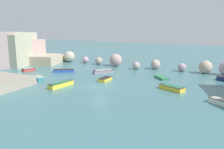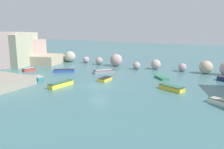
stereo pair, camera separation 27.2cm
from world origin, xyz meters
name	(u,v)px [view 1 (the left image)]	position (x,y,z in m)	size (l,w,h in m)	color
cove_water	(99,86)	(0.00, 0.00, 0.00)	(160.00, 160.00, 0.00)	#42737A
cliff_headland_left	(10,51)	(-30.06, 9.51, 2.82)	(26.38, 19.01, 7.50)	#B1B193
rock_breakwater	(154,63)	(3.32, 16.99, 1.20)	(41.98, 4.06, 2.72)	#B5AD99
moored_boat_0	(104,71)	(-4.14, 8.91, 0.32)	(3.73, 3.70, 0.61)	gray
moored_boat_1	(162,78)	(7.05, 9.28, 0.18)	(2.98, 3.04, 0.37)	#307E52
moored_boat_3	(38,78)	(-11.44, -0.84, 0.27)	(2.76, 2.12, 0.56)	teal
moored_boat_4	(64,71)	(-11.50, 6.06, 0.28)	(4.02, 3.08, 0.56)	blue
moored_boat_5	(220,101)	(16.74, -0.41, 0.32)	(2.71, 2.14, 0.62)	white
moored_boat_6	(28,69)	(-18.54, 3.81, 0.29)	(1.72, 2.61, 0.55)	#C13E32
moored_boat_7	(105,79)	(-0.88, 3.47, 0.28)	(1.38, 2.65, 0.56)	gold
moored_boat_8	(61,84)	(-5.00, -2.84, 0.38)	(1.67, 4.40, 0.72)	yellow
moored_boat_9	(172,88)	(10.29, 2.87, 0.34)	(3.87, 2.62, 0.66)	yellow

